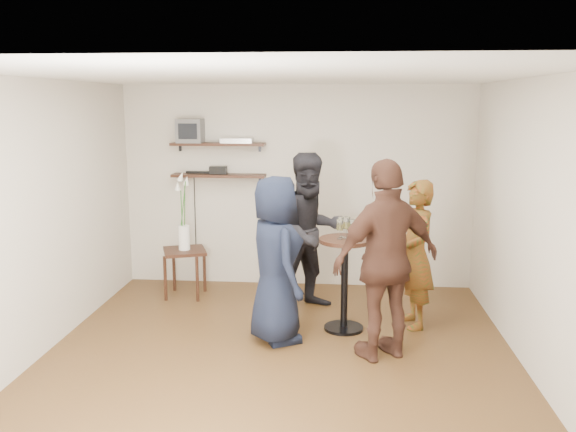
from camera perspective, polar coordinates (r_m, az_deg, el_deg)
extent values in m
cube|color=#472D16|center=(5.83, -0.97, -13.67)|extent=(4.50, 5.00, 0.04)
cube|color=white|center=(5.32, -1.06, 13.21)|extent=(4.50, 5.00, 0.04)
cube|color=beige|center=(7.90, 0.87, 2.78)|extent=(4.50, 0.04, 2.60)
cube|color=beige|center=(3.02, -6.02, -10.41)|extent=(4.50, 0.04, 2.60)
cube|color=beige|center=(6.09, -22.78, -0.42)|extent=(0.04, 5.00, 2.60)
cube|color=beige|center=(5.66, 22.49, -1.18)|extent=(0.04, 5.00, 2.60)
cube|color=black|center=(7.84, -6.56, 6.69)|extent=(1.20, 0.25, 0.04)
cube|color=black|center=(7.87, -6.50, 3.79)|extent=(1.20, 0.25, 0.04)
cube|color=#59595B|center=(7.90, -9.11, 7.88)|extent=(0.32, 0.30, 0.30)
cube|color=silver|center=(7.79, -4.78, 7.05)|extent=(0.40, 0.24, 0.06)
cube|color=black|center=(7.87, -6.55, 4.28)|extent=(0.22, 0.10, 0.10)
cube|color=black|center=(7.98, -8.46, 4.07)|extent=(0.30, 0.05, 0.03)
cube|color=black|center=(7.61, -9.65, -3.26)|extent=(0.63, 0.63, 0.04)
cylinder|color=black|center=(7.55, -11.42, -5.75)|extent=(0.04, 0.04, 0.55)
cylinder|color=black|center=(7.45, -8.49, -5.87)|extent=(0.04, 0.04, 0.55)
cylinder|color=black|center=(7.92, -10.62, -4.95)|extent=(0.04, 0.04, 0.55)
cylinder|color=black|center=(7.82, -7.82, -5.06)|extent=(0.04, 0.04, 0.55)
cylinder|color=white|center=(7.57, -9.70, -2.01)|extent=(0.14, 0.14, 0.30)
cylinder|color=#26641C|center=(7.52, -9.92, 0.27)|extent=(0.01, 0.07, 0.55)
cone|color=white|center=(7.47, -10.29, 2.81)|extent=(0.07, 0.09, 0.12)
cylinder|color=#26641C|center=(7.51, -9.65, 0.51)|extent=(0.03, 0.05, 0.61)
cone|color=white|center=(7.47, -9.47, 3.30)|extent=(0.11, 0.12, 0.13)
cylinder|color=#26641C|center=(7.49, -9.81, 0.70)|extent=(0.10, 0.08, 0.67)
cone|color=white|center=(7.40, -9.97, 3.69)|extent=(0.13, 0.12, 0.13)
cylinder|color=black|center=(6.33, 5.37, -2.29)|extent=(0.54, 0.54, 0.04)
cylinder|color=black|center=(6.46, 5.30, -6.44)|extent=(0.07, 0.07, 0.92)
cylinder|color=black|center=(6.61, 5.23, -10.37)|extent=(0.42, 0.42, 0.03)
cylinder|color=silver|center=(6.29, 4.87, -2.15)|extent=(0.06, 0.06, 0.00)
cylinder|color=silver|center=(6.28, 4.87, -1.73)|extent=(0.01, 0.01, 0.09)
cylinder|color=silver|center=(6.26, 4.89, -0.83)|extent=(0.07, 0.07, 0.11)
cylinder|color=#D2C456|center=(6.27, 4.88, -1.04)|extent=(0.06, 0.06, 0.06)
cylinder|color=silver|center=(6.31, 6.10, -2.14)|extent=(0.06, 0.06, 0.00)
cylinder|color=silver|center=(6.30, 6.11, -1.72)|extent=(0.01, 0.01, 0.09)
cylinder|color=silver|center=(6.28, 6.13, -0.82)|extent=(0.07, 0.07, 0.11)
cylinder|color=#D2C456|center=(6.28, 6.12, -1.03)|extent=(0.06, 0.06, 0.06)
cylinder|color=silver|center=(6.38, 5.03, -1.97)|extent=(0.06, 0.06, 0.00)
cylinder|color=silver|center=(6.37, 5.03, -1.54)|extent=(0.01, 0.01, 0.09)
cylinder|color=silver|center=(6.35, 5.05, -0.62)|extent=(0.07, 0.07, 0.11)
cylinder|color=#D2C456|center=(6.36, 5.04, -0.83)|extent=(0.06, 0.06, 0.06)
cylinder|color=silver|center=(6.34, 5.49, -2.07)|extent=(0.07, 0.07, 0.00)
cylinder|color=silver|center=(6.33, 5.50, -1.61)|extent=(0.01, 0.01, 0.10)
cylinder|color=silver|center=(6.30, 5.52, -0.64)|extent=(0.07, 0.07, 0.12)
cylinder|color=#D2C456|center=(6.31, 5.51, -0.86)|extent=(0.07, 0.07, 0.07)
imported|color=#B62F14|center=(6.60, 11.87, -3.52)|extent=(0.50, 0.65, 1.58)
imported|color=black|center=(7.00, 2.16, -1.49)|extent=(1.11, 1.04, 1.82)
imported|color=black|center=(6.06, -1.18, -4.11)|extent=(0.84, 0.97, 1.68)
imported|color=#46281E|center=(5.70, 9.22, -4.13)|extent=(1.19, 0.94, 1.88)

